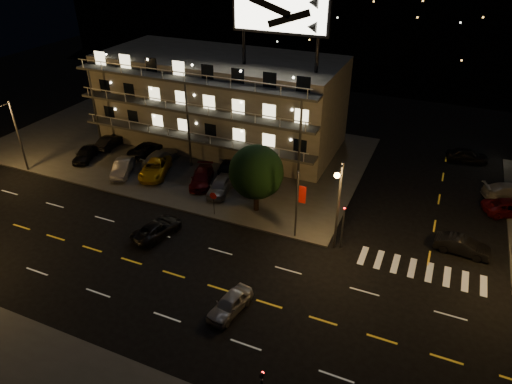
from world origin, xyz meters
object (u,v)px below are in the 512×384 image
at_px(lot_car_2, 155,168).
at_px(lot_car_7, 160,157).
at_px(lot_car_4, 220,186).
at_px(road_car_east, 230,304).
at_px(tree, 256,173).
at_px(side_car_0, 462,246).
at_px(road_car_west, 158,228).

height_order(lot_car_2, lot_car_7, lot_car_2).
height_order(lot_car_2, lot_car_4, lot_car_2).
distance_m(lot_car_2, road_car_east, 21.82).
relative_size(tree, side_car_0, 1.49).
distance_m(lot_car_7, side_car_0, 31.91).
height_order(side_car_0, road_car_east, side_car_0).
relative_size(lot_car_7, road_car_west, 1.11).
bearing_deg(road_car_east, lot_car_4, 130.12).
height_order(lot_car_4, lot_car_7, lot_car_7).
height_order(tree, road_car_east, tree).
xyz_separation_m(lot_car_7, side_car_0, (31.71, -3.58, -0.20)).
bearing_deg(lot_car_2, road_car_west, -73.99).
bearing_deg(side_car_0, road_car_east, 136.67).
height_order(lot_car_2, road_car_west, lot_car_2).
relative_size(lot_car_7, road_car_east, 1.33).
relative_size(tree, lot_car_4, 1.46).
xyz_separation_m(lot_car_7, road_car_east, (17.16, -17.11, -0.24)).
distance_m(lot_car_2, side_car_0, 30.77).
distance_m(tree, road_car_east, 13.49).
xyz_separation_m(lot_car_2, lot_car_7, (-0.96, 2.48, -0.00)).
distance_m(tree, side_car_0, 18.40).
bearing_deg(lot_car_4, tree, -27.38).
bearing_deg(side_car_0, lot_car_2, 91.71).
bearing_deg(lot_car_7, side_car_0, 172.71).
relative_size(lot_car_4, lot_car_7, 0.84).
height_order(lot_car_4, side_car_0, lot_car_4).
distance_m(tree, lot_car_7, 14.69).
xyz_separation_m(lot_car_2, side_car_0, (30.75, -1.10, -0.20)).
distance_m(lot_car_7, road_car_west, 13.61).
distance_m(tree, lot_car_4, 5.71).
distance_m(side_car_0, road_car_east, 19.87).
bearing_deg(road_car_west, tree, -120.32).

